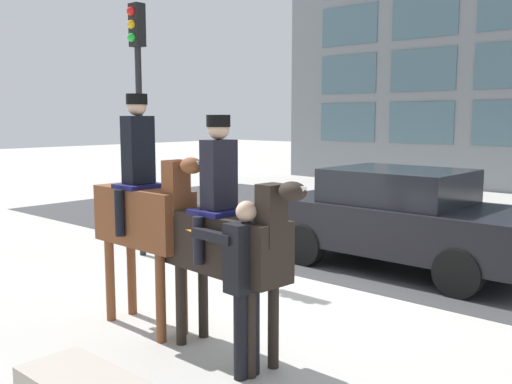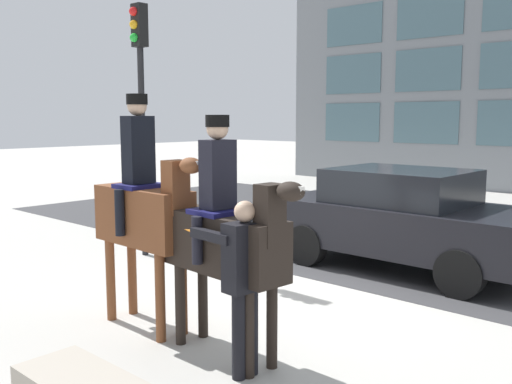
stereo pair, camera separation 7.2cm
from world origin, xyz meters
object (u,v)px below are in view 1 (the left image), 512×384
at_px(mounted_horse_companion, 226,236).
at_px(pedestrian_bystander, 245,275).
at_px(street_car_near_lane, 402,217).
at_px(mounted_horse_lead, 145,210).
at_px(traffic_light, 138,91).

distance_m(mounted_horse_companion, pedestrian_bystander, 0.56).
distance_m(pedestrian_bystander, street_car_near_lane, 4.67).
bearing_deg(pedestrian_bystander, street_car_near_lane, -75.11).
distance_m(mounted_horse_lead, mounted_horse_companion, 1.28).
height_order(mounted_horse_companion, traffic_light, traffic_light).
relative_size(mounted_horse_lead, mounted_horse_companion, 1.10).
distance_m(mounted_horse_lead, traffic_light, 3.93).
bearing_deg(pedestrian_bystander, mounted_horse_companion, -19.83).
relative_size(pedestrian_bystander, traffic_light, 0.39).
height_order(pedestrian_bystander, traffic_light, traffic_light).
xyz_separation_m(mounted_horse_lead, street_car_near_lane, (0.94, 4.44, -0.56)).
xyz_separation_m(pedestrian_bystander, street_car_near_lane, (-0.78, 4.61, -0.16)).
relative_size(street_car_near_lane, traffic_light, 0.96).
bearing_deg(mounted_horse_companion, pedestrian_bystander, -20.40).
distance_m(pedestrian_bystander, traffic_light, 5.53).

